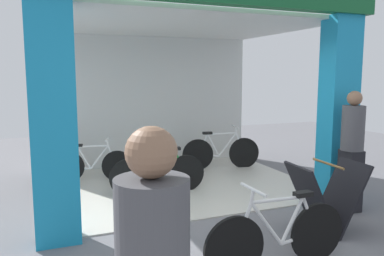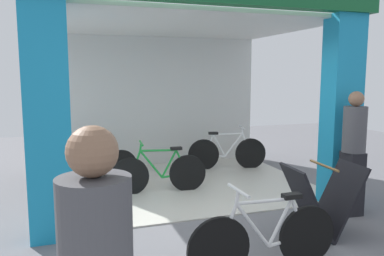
# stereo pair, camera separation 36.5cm
# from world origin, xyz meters

# --- Properties ---
(ground_plane) EXTENTS (17.27, 17.27, 0.00)m
(ground_plane) POSITION_xyz_m (0.00, 0.00, 0.00)
(ground_plane) COLOR slate
(ground_plane) RESTS_ON ground
(shop_facade) EXTENTS (4.84, 3.83, 3.73)m
(shop_facade) POSITION_xyz_m (0.00, 1.62, 1.94)
(shop_facade) COLOR beige
(shop_facade) RESTS_ON ground
(bicycle_inside_0) EXTENTS (1.41, 0.52, 0.81)m
(bicycle_inside_0) POSITION_xyz_m (-1.31, 2.54, 0.32)
(bicycle_inside_0) COLOR black
(bicycle_inside_0) RESTS_ON ground
(bicycle_inside_1) EXTENTS (1.62, 0.47, 0.91)m
(bicycle_inside_1) POSITION_xyz_m (1.33, 2.54, 0.36)
(bicycle_inside_1) COLOR black
(bicycle_inside_1) RESTS_ON ground
(bicycle_inside_2) EXTENTS (1.59, 0.44, 0.88)m
(bicycle_inside_2) POSITION_xyz_m (-0.41, 1.37, 0.35)
(bicycle_inside_2) COLOR black
(bicycle_inside_2) RESTS_ON ground
(bicycle_parked_0) EXTENTS (1.63, 0.45, 0.89)m
(bicycle_parked_0) POSITION_xyz_m (-0.04, -1.54, 0.36)
(bicycle_parked_0) COLOR black
(bicycle_parked_0) RESTS_ON ground
(sandwich_board_sign) EXTENTS (0.93, 0.65, 0.91)m
(sandwich_board_sign) POSITION_xyz_m (1.06, -0.96, 0.45)
(sandwich_board_sign) COLOR black
(sandwich_board_sign) RESTS_ON ground
(pedestrian_0) EXTENTS (0.34, 0.34, 1.75)m
(pedestrian_0) POSITION_xyz_m (1.94, -0.44, 0.90)
(pedestrian_0) COLOR black
(pedestrian_0) RESTS_ON ground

